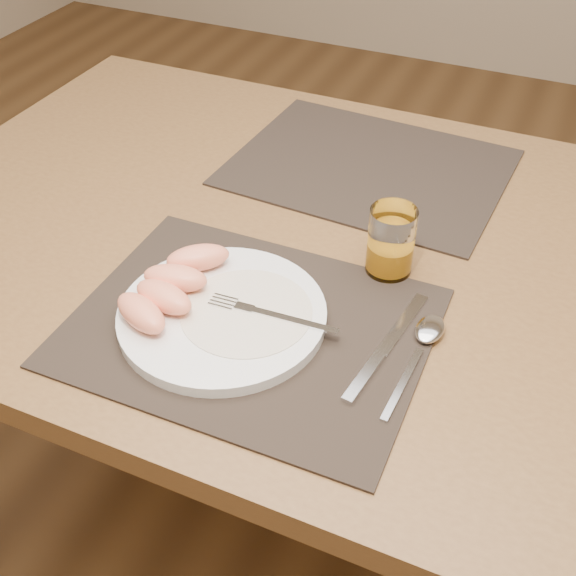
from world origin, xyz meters
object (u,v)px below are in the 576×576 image
Objects in this scene: placemat_near at (250,327)px; plate at (222,315)px; knife at (381,354)px; placemat_far at (369,167)px; juice_glass at (391,244)px; spoon at (426,337)px; fork at (262,312)px; table at (330,283)px.

plate is at bearing -174.36° from placemat_near.
placemat_far is at bearing 110.76° from knife.
placemat_near is at bearing -174.33° from knife.
juice_glass is at bearing 55.45° from placemat_near.
placemat_far is at bearing 88.63° from placemat_near.
placemat_far is 0.43m from spoon.
placemat_far is 1.67× the size of plate.
placemat_near is at bearing -124.55° from juice_glass.
juice_glass reaches higher than knife.
plate reaches higher than placemat_near.
juice_glass is at bearing 126.58° from spoon.
fork is 0.91× the size of spoon.
plate reaches higher than table.
plate is at bearing -164.45° from spoon.
spoon is (0.21, 0.07, 0.01)m from placemat_near.
plate reaches higher than knife.
fork is 0.80× the size of knife.
placemat_far is 0.28m from juice_glass.
knife is at bearing 5.67° from placemat_near.
fork is at bearing -164.93° from spoon.
fork is 0.21m from juice_glass.
placemat_far is at bearing 114.38° from juice_glass.
knife is (0.16, 0.01, -0.02)m from fork.
placemat_near and placemat_far have the same top height.
placemat_far is 4.58× the size of juice_glass.
plate is (-0.04, -0.00, 0.01)m from placemat_near.
fork is at bearing 17.51° from plate.
juice_glass is at bearing 104.84° from knife.
fork is 0.21m from spoon.
knife reaches higher than table.
placemat_near is 0.44m from placemat_far.
placemat_far is (-0.02, 0.22, 0.09)m from table.
table is 3.11× the size of placemat_near.
knife is 0.07m from spoon.
spoon reaches higher than placemat_near.
table is 14.25× the size of juice_glass.
table is at bearing 73.74° from plate.
placemat_far reaches higher than table.
placemat_near is at bearing -134.92° from fork.
table is 0.23m from fork.
placemat_far is 2.35× the size of spoon.
fork is (0.01, 0.01, 0.02)m from placemat_near.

